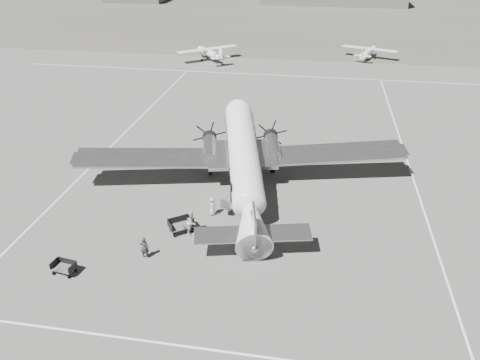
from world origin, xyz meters
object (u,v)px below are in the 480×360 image
light_plane_left (209,54)px  ground_crew (145,248)px  passenger (212,206)px  baggage_cart_far (64,268)px  ramp_agent (192,222)px  dc3_airliner (244,162)px  light_plane_right (368,53)px  baggage_cart_near (181,226)px

light_plane_left → ground_crew: light_plane_left is taller
passenger → baggage_cart_far: bearing=112.9°
ramp_agent → ground_crew: bearing=156.0°
dc3_airliner → light_plane_right: dc3_airliner is taller
light_plane_left → baggage_cart_near: 51.27m
ground_crew → passenger: size_ratio=1.06×
baggage_cart_near → passenger: 3.23m
baggage_cart_far → passenger: (8.03, 8.62, 0.34)m
dc3_airliner → passenger: size_ratio=18.95×
light_plane_left → light_plane_right: bearing=-27.0°
baggage_cart_far → ground_crew: (4.67, 2.50, 0.39)m
baggage_cart_near → ramp_agent: 0.95m
baggage_cart_near → dc3_airliner: bearing=25.6°
light_plane_left → ramp_agent: light_plane_left is taller
ramp_agent → passenger: bearing=-7.9°
light_plane_left → baggage_cart_far: light_plane_left is taller
light_plane_left → ramp_agent: size_ratio=5.74×
baggage_cart_near → ramp_agent: (0.85, -0.01, 0.42)m
light_plane_right → baggage_cart_near: (-17.43, -56.53, -0.46)m
dc3_airliner → ramp_agent: size_ratio=15.39×
light_plane_right → passenger: bearing=-86.1°
ground_crew → ramp_agent: (2.42, 3.43, 0.13)m
light_plane_right → passenger: size_ratio=6.17×
ground_crew → passenger: ground_crew is taller
baggage_cart_near → passenger: size_ratio=1.21×
ground_crew → ramp_agent: bearing=-131.2°
baggage_cart_near → ground_crew: 3.79m
dc3_airliner → baggage_cart_near: (-3.65, -6.74, -2.27)m
ground_crew → passenger: 6.98m
light_plane_right → ground_crew: bearing=-87.5°
dc3_airliner → ramp_agent: bearing=-125.9°
dc3_airliner → baggage_cart_far: dc3_airliner is taller
passenger → ramp_agent: bearing=136.6°
light_plane_left → passenger: light_plane_left is taller
light_plane_left → baggage_cart_near: size_ratio=5.82×
baggage_cart_far → dc3_airliner: bearing=60.8°
baggage_cart_near → ground_crew: bearing=-150.6°
light_plane_right → baggage_cart_far: (-23.68, -62.46, -0.56)m
light_plane_left → ground_crew: bearing=-121.5°
dc3_airliner → ramp_agent: dc3_airliner is taller
baggage_cart_near → passenger: (1.78, 2.69, 0.24)m
ground_crew → light_plane_left: bearing=-87.6°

